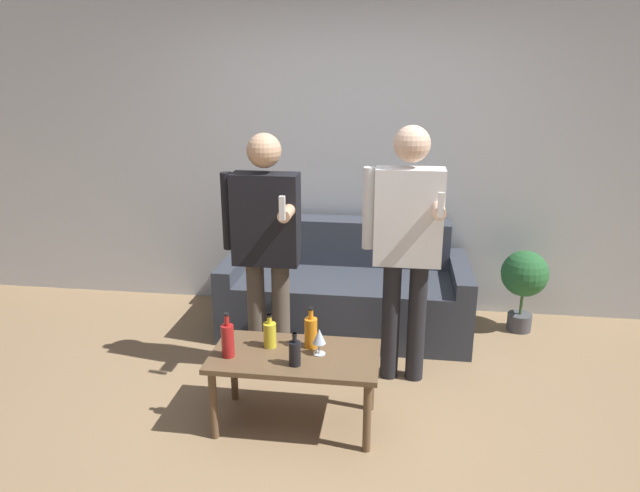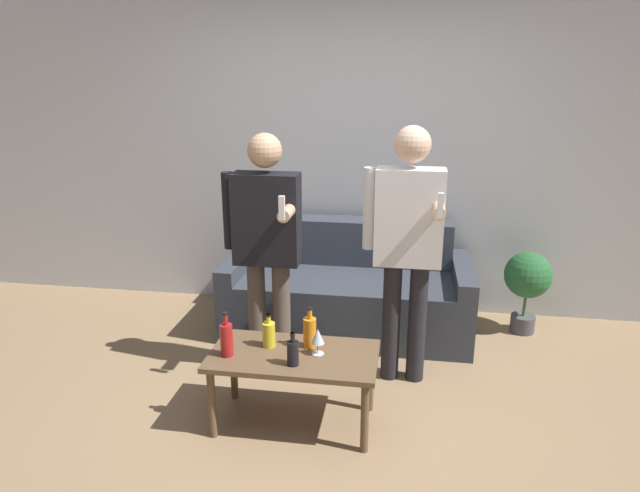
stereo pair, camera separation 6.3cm
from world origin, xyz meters
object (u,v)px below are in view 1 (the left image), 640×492
object	(u,v)px
person_standing_left	(266,238)
person_standing_right	(407,236)
coffee_table	(295,363)
couch	(346,291)
bottle_orange	(270,334)

from	to	relation	value
person_standing_left	person_standing_right	xyz separation A→B (m)	(0.89, 0.04, 0.04)
coffee_table	person_standing_left	xyz separation A→B (m)	(-0.29, 0.57, 0.55)
couch	coffee_table	size ratio (longest dim) A/B	1.98
bottle_orange	person_standing_right	bearing A→B (deg)	35.46
bottle_orange	person_standing_left	xyz separation A→B (m)	(-0.13, 0.50, 0.42)
couch	bottle_orange	size ratio (longest dim) A/B	9.36
couch	bottle_orange	world-z (taller)	couch
couch	person_standing_left	world-z (taller)	person_standing_left
couch	bottle_orange	bearing A→B (deg)	-103.99
couch	coffee_table	xyz separation A→B (m)	(-0.16, -1.35, 0.09)
coffee_table	person_standing_right	distance (m)	1.04
bottle_orange	person_standing_right	world-z (taller)	person_standing_right
coffee_table	person_standing_left	bearing A→B (deg)	116.81
person_standing_left	person_standing_right	world-z (taller)	person_standing_right
person_standing_right	bottle_orange	bearing A→B (deg)	-144.54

